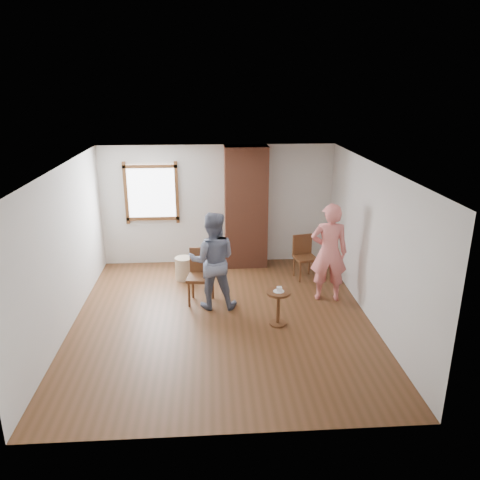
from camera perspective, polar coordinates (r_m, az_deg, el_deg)
name	(u,v)px	position (r m, az deg, el deg)	size (l,w,h in m)	color
ground	(222,319)	(8.09, -2.19, -9.63)	(5.50, 5.50, 0.00)	brown
room_shell	(216,208)	(7.98, -2.89, 3.97)	(5.04, 5.52, 2.62)	silver
brick_chimney	(246,208)	(9.97, 0.73, 3.98)	(0.90, 0.50, 2.60)	brown
stoneware_crock	(184,268)	(9.62, -6.85, -3.45)	(0.36, 0.36, 0.46)	#C4B28D
dark_pot	(196,264)	(10.24, -5.44, -2.92)	(0.15, 0.15, 0.15)	black
dining_chair_left	(201,273)	(8.52, -4.72, -3.99)	(0.53, 0.53, 0.99)	#5A2F1B
dining_chair_right	(304,254)	(9.64, 7.80, -1.73)	(0.49, 0.49, 0.89)	#5A2F1B
side_table	(278,302)	(7.77, 4.70, -7.58)	(0.40, 0.40, 0.60)	#5A2F1B
cake_plate	(279,291)	(7.69, 4.74, -6.24)	(0.18, 0.18, 0.01)	white
cake_slice	(279,289)	(7.67, 4.82, -6.01)	(0.08, 0.07, 0.06)	silver
man	(213,261)	(8.19, -3.36, -2.53)	(0.85, 0.66, 1.75)	#151D3A
person_pink	(329,252)	(8.60, 10.79, -1.50)	(0.67, 0.44, 1.83)	#F07C78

